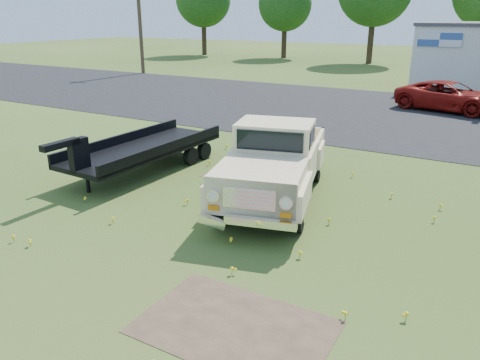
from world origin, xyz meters
name	(u,v)px	position (x,y,z in m)	size (l,w,h in m)	color
ground	(245,233)	(0.00, 0.00, 0.00)	(140.00, 140.00, 0.00)	#344B18
asphalt_lot	(395,115)	(0.00, 15.00, 0.00)	(90.00, 14.00, 0.02)	black
dirt_patch_a	(235,327)	(1.50, -3.00, 0.00)	(3.00, 2.00, 0.01)	#493627
dirt_patch_b	(244,175)	(-2.00, 3.50, 0.00)	(2.20, 1.60, 0.01)	#493627
utility_pole_west	(139,15)	(-22.00, 22.00, 4.60)	(1.60, 0.30, 9.00)	#493822
treeline_b	(285,4)	(-18.00, 41.00, 5.67)	(5.76, 5.76, 8.57)	#332517
vintage_pickup_truck	(274,161)	(-0.34, 2.18, 1.05)	(2.25, 5.80, 2.10)	beige
flatbed_trailer	(143,146)	(-4.91, 2.34, 0.81)	(1.98, 5.94, 1.62)	black
red_pickup	(450,97)	(2.10, 17.39, 0.72)	(2.40, 5.21, 1.45)	maroon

